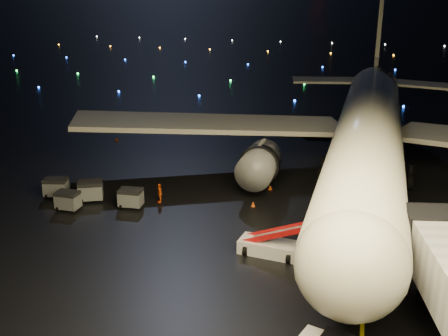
{
  "coord_description": "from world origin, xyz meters",
  "views": [
    {
      "loc": [
        11.16,
        -29.39,
        19.63
      ],
      "look_at": [
        0.46,
        12.0,
        5.0
      ],
      "focal_mm": 45.0,
      "sensor_mm": 36.0,
      "label": 1
    }
  ],
  "objects_px": {
    "belt_loader": "(271,234)",
    "crew_c": "(160,193)",
    "airliner": "(372,94)",
    "baggage_cart_1": "(68,201)",
    "baggage_cart_0": "(131,198)",
    "baggage_cart_3": "(56,187)",
    "baggage_cart_2": "(91,191)"
  },
  "relations": [
    {
      "from": "belt_loader",
      "to": "baggage_cart_0",
      "type": "distance_m",
      "value": 14.86
    },
    {
      "from": "baggage_cart_2",
      "to": "belt_loader",
      "type": "bearing_deg",
      "value": -43.06
    },
    {
      "from": "baggage_cart_0",
      "to": "baggage_cart_2",
      "type": "xyz_separation_m",
      "value": [
        -4.21,
        0.53,
        0.07
      ]
    },
    {
      "from": "crew_c",
      "to": "baggage_cart_0",
      "type": "relative_size",
      "value": 0.9
    },
    {
      "from": "baggage_cart_0",
      "to": "baggage_cart_2",
      "type": "height_order",
      "value": "baggage_cart_2"
    },
    {
      "from": "baggage_cart_0",
      "to": "baggage_cart_1",
      "type": "bearing_deg",
      "value": -162.71
    },
    {
      "from": "airliner",
      "to": "baggage_cart_0",
      "type": "xyz_separation_m",
      "value": [
        -20.19,
        -13.32,
        -7.86
      ]
    },
    {
      "from": "airliner",
      "to": "crew_c",
      "type": "relative_size",
      "value": 33.94
    },
    {
      "from": "baggage_cart_0",
      "to": "baggage_cart_1",
      "type": "distance_m",
      "value": 5.5
    },
    {
      "from": "baggage_cart_0",
      "to": "baggage_cart_3",
      "type": "distance_m",
      "value": 7.87
    },
    {
      "from": "airliner",
      "to": "baggage_cart_0",
      "type": "relative_size",
      "value": 30.47
    },
    {
      "from": "belt_loader",
      "to": "crew_c",
      "type": "height_order",
      "value": "belt_loader"
    },
    {
      "from": "crew_c",
      "to": "baggage_cart_2",
      "type": "bearing_deg",
      "value": -103.15
    },
    {
      "from": "crew_c",
      "to": "baggage_cart_1",
      "type": "distance_m",
      "value": 8.12
    },
    {
      "from": "baggage_cart_2",
      "to": "baggage_cart_3",
      "type": "relative_size",
      "value": 1.05
    },
    {
      "from": "baggage_cart_1",
      "to": "baggage_cart_3",
      "type": "height_order",
      "value": "baggage_cart_3"
    },
    {
      "from": "airliner",
      "to": "baggage_cart_1",
      "type": "xyz_separation_m",
      "value": [
        -25.35,
        -15.23,
        -7.87
      ]
    },
    {
      "from": "crew_c",
      "to": "baggage_cart_0",
      "type": "bearing_deg",
      "value": -74.61
    },
    {
      "from": "crew_c",
      "to": "baggage_cart_2",
      "type": "xyz_separation_m",
      "value": [
        -6.32,
        -1.18,
        0.02
      ]
    },
    {
      "from": "crew_c",
      "to": "baggage_cart_3",
      "type": "distance_m",
      "value": 10.0
    },
    {
      "from": "crew_c",
      "to": "baggage_cart_1",
      "type": "bearing_deg",
      "value": -87.22
    },
    {
      "from": "airliner",
      "to": "baggage_cart_0",
      "type": "bearing_deg",
      "value": -145.54
    },
    {
      "from": "baggage_cart_2",
      "to": "baggage_cart_3",
      "type": "bearing_deg",
      "value": 154.22
    },
    {
      "from": "baggage_cart_2",
      "to": "baggage_cart_3",
      "type": "xyz_separation_m",
      "value": [
        -3.63,
        0.13,
        -0.04
      ]
    },
    {
      "from": "crew_c",
      "to": "baggage_cart_3",
      "type": "bearing_deg",
      "value": -107.73
    },
    {
      "from": "belt_loader",
      "to": "crew_c",
      "type": "bearing_deg",
      "value": 154.66
    },
    {
      "from": "airliner",
      "to": "baggage_cart_1",
      "type": "bearing_deg",
      "value": -147.95
    },
    {
      "from": "airliner",
      "to": "baggage_cart_1",
      "type": "distance_m",
      "value": 30.6
    },
    {
      "from": "belt_loader",
      "to": "baggage_cart_1",
      "type": "xyz_separation_m",
      "value": [
        -18.83,
        3.86,
        -0.81
      ]
    },
    {
      "from": "belt_loader",
      "to": "baggage_cart_1",
      "type": "bearing_deg",
      "value": 176.0
    },
    {
      "from": "baggage_cart_1",
      "to": "baggage_cart_2",
      "type": "distance_m",
      "value": 2.62
    },
    {
      "from": "airliner",
      "to": "crew_c",
      "type": "distance_m",
      "value": 22.86
    }
  ]
}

